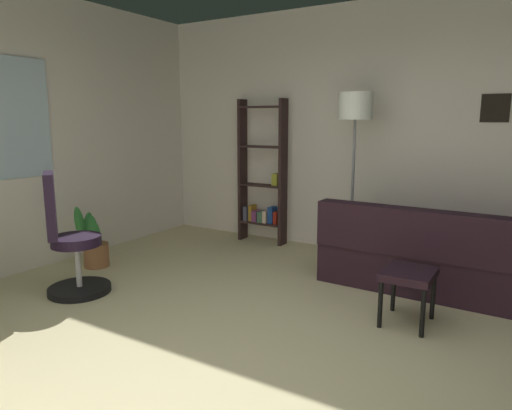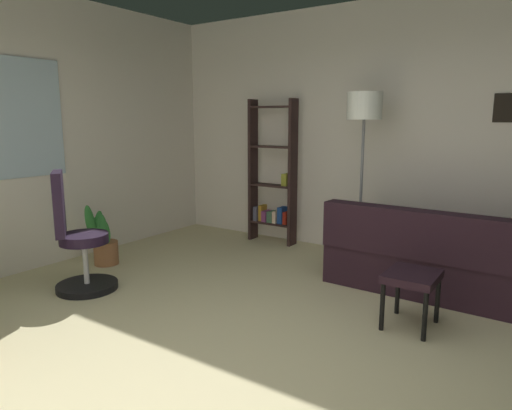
{
  "view_description": "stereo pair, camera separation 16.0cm",
  "coord_description": "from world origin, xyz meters",
  "px_view_note": "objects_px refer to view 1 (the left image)",
  "views": [
    {
      "loc": [
        -2.55,
        -1.4,
        1.58
      ],
      "look_at": [
        0.25,
        0.3,
        0.97
      ],
      "focal_mm": 32.52,
      "sensor_mm": 36.0,
      "label": 1
    },
    {
      "loc": [
        -2.46,
        -1.54,
        1.58
      ],
      "look_at": [
        0.25,
        0.3,
        0.97
      ],
      "focal_mm": 32.52,
      "sensor_mm": 36.0,
      "label": 2
    }
  ],
  "objects_px": {
    "bookshelf": "(263,181)",
    "potted_plant": "(93,243)",
    "footstool": "(409,278)",
    "office_chair": "(69,247)",
    "couch": "(436,257)",
    "floor_lamp": "(355,119)"
  },
  "relations": [
    {
      "from": "office_chair",
      "to": "bookshelf",
      "type": "relative_size",
      "value": 0.61
    },
    {
      "from": "floor_lamp",
      "to": "potted_plant",
      "type": "relative_size",
      "value": 2.77
    },
    {
      "from": "footstool",
      "to": "floor_lamp",
      "type": "xyz_separation_m",
      "value": [
        1.22,
        0.91,
        1.22
      ]
    },
    {
      "from": "bookshelf",
      "to": "potted_plant",
      "type": "bearing_deg",
      "value": 150.94
    },
    {
      "from": "floor_lamp",
      "to": "potted_plant",
      "type": "bearing_deg",
      "value": 123.33
    },
    {
      "from": "bookshelf",
      "to": "floor_lamp",
      "type": "xyz_separation_m",
      "value": [
        -0.32,
        -1.31,
        0.78
      ]
    },
    {
      "from": "bookshelf",
      "to": "floor_lamp",
      "type": "height_order",
      "value": "floor_lamp"
    },
    {
      "from": "footstool",
      "to": "bookshelf",
      "type": "distance_m",
      "value": 2.74
    },
    {
      "from": "office_chair",
      "to": "potted_plant",
      "type": "xyz_separation_m",
      "value": [
        0.64,
        0.48,
        -0.18
      ]
    },
    {
      "from": "bookshelf",
      "to": "potted_plant",
      "type": "distance_m",
      "value": 2.2
    },
    {
      "from": "bookshelf",
      "to": "footstool",
      "type": "bearing_deg",
      "value": -124.71
    },
    {
      "from": "couch",
      "to": "floor_lamp",
      "type": "distance_m",
      "value": 1.62
    },
    {
      "from": "office_chair",
      "to": "bookshelf",
      "type": "xyz_separation_m",
      "value": [
        2.5,
        -0.56,
        0.36
      ]
    },
    {
      "from": "footstool",
      "to": "office_chair",
      "type": "height_order",
      "value": "office_chair"
    },
    {
      "from": "bookshelf",
      "to": "floor_lamp",
      "type": "relative_size",
      "value": 0.99
    },
    {
      "from": "couch",
      "to": "bookshelf",
      "type": "distance_m",
      "value": 2.38
    },
    {
      "from": "footstool",
      "to": "floor_lamp",
      "type": "relative_size",
      "value": 0.23
    },
    {
      "from": "couch",
      "to": "potted_plant",
      "type": "xyz_separation_m",
      "value": [
        -1.3,
        3.29,
        -0.02
      ]
    },
    {
      "from": "footstool",
      "to": "floor_lamp",
      "type": "bearing_deg",
      "value": 36.68
    },
    {
      "from": "footstool",
      "to": "couch",
      "type": "bearing_deg",
      "value": -1.52
    },
    {
      "from": "bookshelf",
      "to": "potted_plant",
      "type": "relative_size",
      "value": 2.73
    },
    {
      "from": "couch",
      "to": "bookshelf",
      "type": "bearing_deg",
      "value": 75.89
    }
  ]
}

